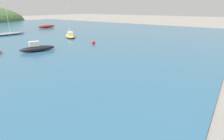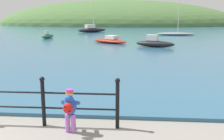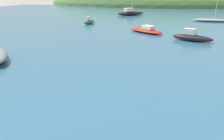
{
  "view_description": "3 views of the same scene",
  "coord_description": "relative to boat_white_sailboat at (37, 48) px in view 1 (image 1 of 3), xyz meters",
  "views": [
    {
      "loc": [
        -2.8,
        1.82,
        4.01
      ],
      "look_at": [
        3.58,
        6.37,
        1.23
      ],
      "focal_mm": 28.0,
      "sensor_mm": 36.0,
      "label": 1
    },
    {
      "loc": [
        4.65,
        -4.24,
        2.58
      ],
      "look_at": [
        4.02,
        3.63,
        0.95
      ],
      "focal_mm": 42.0,
      "sensor_mm": 36.0,
      "label": 2
    },
    {
      "loc": [
        4.4,
        -1.11,
        3.81
      ],
      "look_at": [
        2.45,
        6.69,
        0.93
      ],
      "focal_mm": 35.0,
      "sensor_mm": 36.0,
      "label": 3
    }
  ],
  "objects": [
    {
      "name": "boat_white_sailboat",
      "position": [
        0.0,
        0.0,
        0.0
      ],
      "size": [
        3.28,
        1.94,
        0.98
      ],
      "color": "black",
      "rests_on": "water"
    },
    {
      "name": "mooring_buoy",
      "position": [
        5.84,
        -2.0,
        -0.11
      ],
      "size": [
        0.41,
        0.41,
        0.41
      ],
      "primitive_type": "sphere",
      "color": "red",
      "rests_on": "water"
    },
    {
      "name": "boat_twin_mast",
      "position": [
        3.81,
        13.64,
        -0.11
      ],
      "size": [
        5.05,
        1.58,
        5.91
      ],
      "color": "gray",
      "rests_on": "water"
    },
    {
      "name": "boat_red_dinghy",
      "position": [
        13.48,
        17.79,
        0.01
      ],
      "size": [
        3.79,
        1.46,
        4.68
      ],
      "color": "maroon",
      "rests_on": "water"
    },
    {
      "name": "boat_nearest_quay",
      "position": [
        7.63,
        3.93,
        -0.04
      ],
      "size": [
        2.99,
        3.57,
        4.24
      ],
      "color": "gold",
      "rests_on": "water"
    }
  ]
}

